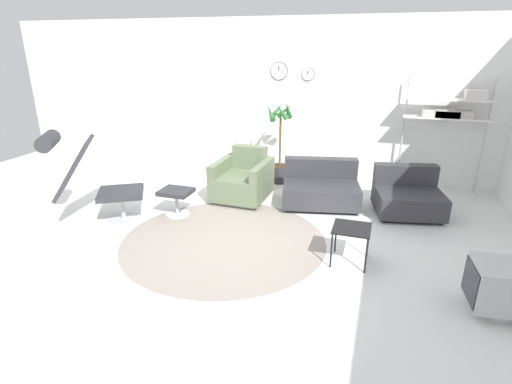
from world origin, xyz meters
name	(u,v)px	position (x,y,z in m)	size (l,w,h in m)	color
ground_plane	(237,241)	(0.00, 0.00, 0.00)	(12.00, 12.00, 0.00)	white
wall_back	(294,99)	(0.00, 3.00, 1.40)	(12.00, 0.09, 2.80)	white
round_rug	(224,240)	(-0.16, -0.02, 0.00)	(2.58, 2.58, 0.01)	gray
lounge_chair	(84,171)	(-2.12, -0.09, 0.75)	(1.31, 1.09, 1.28)	#BCBCC1
ottoman	(176,197)	(-1.12, 0.52, 0.28)	(0.45, 0.38, 0.39)	#BCBCC1
armchair_red	(243,181)	(-0.43, 1.45, 0.29)	(0.82, 0.92, 0.79)	silver
couch_low	(321,189)	(0.79, 1.60, 0.24)	(1.29, 1.05, 0.66)	black
couch_second	(407,197)	(2.05, 1.64, 0.24)	(1.06, 1.00, 0.66)	black
side_table	(352,231)	(1.40, -0.07, 0.38)	(0.41, 0.41, 0.43)	black
crt_television	(499,287)	(2.78, -0.57, 0.26)	(0.55, 0.51, 0.49)	#B7B7B7
potted_plant	(280,154)	(-0.09, 2.42, 0.51)	(0.51, 0.51, 1.46)	#333338
shelf_unit	(452,110)	(2.60, 2.73, 1.37)	(1.29, 0.28, 1.87)	#BCBCC1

